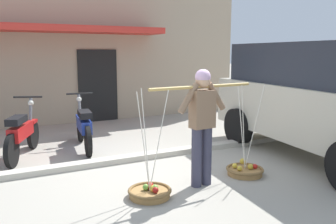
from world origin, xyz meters
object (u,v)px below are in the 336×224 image
Objects in this scene: fruit_basket_left_side at (150,192)px; parked_truck at (327,97)px; motorcycle_third_in_row at (84,127)px; fruit_basket_right_side at (245,170)px; motorcycle_second_in_row at (22,134)px; fruit_vendor at (202,120)px.

parked_truck is (3.61, 0.21, 1.05)m from fruit_basket_left_side.
fruit_basket_left_side is 0.80× the size of motorcycle_third_in_row.
fruit_basket_right_side reaches higher than motorcycle_second_in_row.
fruit_basket_left_side is (-0.85, -0.06, -0.90)m from fruit_vendor.
motorcycle_second_in_row and motorcycle_third_in_row have the same top height.
parked_truck is at bearing 2.72° from fruit_basket_right_side.
fruit_basket_left_side reaches higher than motorcycle_third_in_row.
fruit_vendor is at bearing -175.86° from fruit_basket_right_side.
motorcycle_third_in_row is (-1.03, 2.77, -0.52)m from fruit_vendor.
motorcycle_third_in_row is 0.36× the size of parked_truck.
motorcycle_second_in_row is (-3.04, 2.61, 0.38)m from fruit_basket_right_side.
fruit_basket_left_side is at bearing -64.06° from motorcycle_second_in_row.
fruit_vendor is 1.24m from fruit_basket_right_side.
fruit_vendor is 0.34× the size of parked_truck.
motorcycle_third_in_row is at bearing 93.50° from fruit_basket_left_side.
fruit_vendor is at bearing -50.75° from motorcycle_second_in_row.
parked_truck is (4.95, -2.52, 0.68)m from motorcycle_second_in_row.
fruit_basket_left_side is at bearing -176.61° from parked_truck.
fruit_basket_right_side is 0.80× the size of motorcycle_third_in_row.
fruit_vendor is 1.24m from fruit_basket_left_side.
fruit_basket_right_side is 0.29× the size of parked_truck.
parked_truck reaches higher than motorcycle_third_in_row.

